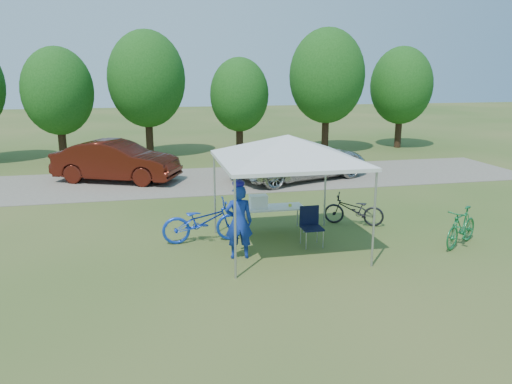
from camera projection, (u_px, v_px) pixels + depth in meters
ground at (286, 248)px, 11.96m from camera, size 100.00×100.00×0.00m
gravel_strip at (231, 179)px, 19.55m from camera, size 24.00×5.00×0.02m
canopy at (288, 138)px, 11.33m from camera, size 4.53×4.53×3.00m
treeline at (203, 84)px, 24.39m from camera, size 24.89×4.28×6.30m
folding_table at (273, 208)px, 13.06m from camera, size 1.64×0.68×0.67m
folding_chair at (311, 222)px, 12.09m from camera, size 0.48×0.50×0.95m
cooler at (258, 201)px, 12.93m from camera, size 0.46×0.31×0.33m
ice_cream_cup at (290, 205)px, 13.09m from camera, size 0.09×0.09×0.07m
cyclist at (239, 222)px, 11.15m from camera, size 0.66×0.46×1.70m
bike_blue at (203, 221)px, 12.29m from camera, size 2.03×0.76×1.06m
bike_green at (461, 227)px, 12.02m from camera, size 1.56×1.23×0.94m
bike_dark at (354, 210)px, 13.68m from camera, size 1.70×1.27×0.85m
minivan at (299, 158)px, 19.60m from camera, size 6.21×4.35×1.57m
sedan at (116, 161)px, 18.99m from camera, size 4.99×3.40×1.56m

